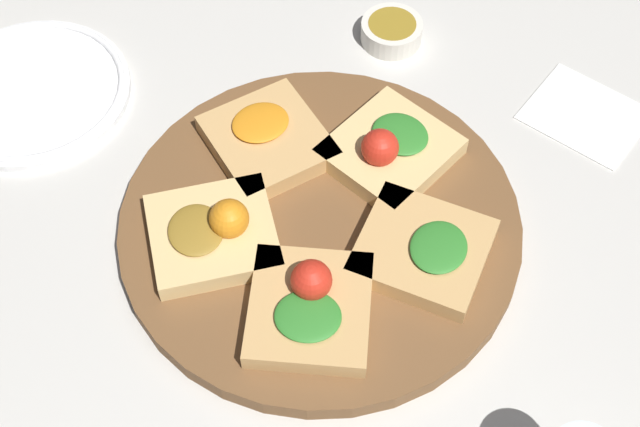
{
  "coord_description": "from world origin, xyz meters",
  "views": [
    {
      "loc": [
        -0.46,
        0.27,
        0.81
      ],
      "look_at": [
        0.0,
        0.0,
        0.03
      ],
      "focal_mm": 50.0,
      "sensor_mm": 36.0,
      "label": 1
    }
  ],
  "objects": [
    {
      "name": "ground_plane",
      "position": [
        0.0,
        0.0,
        0.0
      ],
      "size": [
        3.0,
        3.0,
        0.0
      ],
      "primitive_type": "plane",
      "color": "beige"
    },
    {
      "name": "serving_board",
      "position": [
        0.0,
        0.0,
        0.01
      ],
      "size": [
        0.43,
        0.43,
        0.02
      ],
      "primitive_type": "cylinder",
      "color": "brown",
      "rests_on": "ground_plane"
    },
    {
      "name": "focaccia_slice_0",
      "position": [
        0.03,
        -0.11,
        0.04
      ],
      "size": [
        0.15,
        0.16,
        0.06
      ],
      "color": "#DBB775",
      "rests_on": "serving_board"
    },
    {
      "name": "focaccia_slice_1",
      "position": [
        0.12,
        -0.0,
        0.03
      ],
      "size": [
        0.13,
        0.12,
        0.03
      ],
      "color": "tan",
      "rests_on": "serving_board"
    },
    {
      "name": "focaccia_slice_2",
      "position": [
        0.03,
        0.11,
        0.04
      ],
      "size": [
        0.15,
        0.16,
        0.06
      ],
      "color": "#DBB775",
      "rests_on": "serving_board"
    },
    {
      "name": "focaccia_slice_3",
      "position": [
        -0.09,
        0.07,
        0.04
      ],
      "size": [
        0.17,
        0.17,
        0.06
      ],
      "color": "tan",
      "rests_on": "serving_board"
    },
    {
      "name": "focaccia_slice_4",
      "position": [
        -0.09,
        -0.07,
        0.03
      ],
      "size": [
        0.17,
        0.17,
        0.03
      ],
      "color": "tan",
      "rests_on": "serving_board"
    },
    {
      "name": "plate_right",
      "position": [
        0.35,
        0.2,
        0.01
      ],
      "size": [
        0.24,
        0.24,
        0.02
      ],
      "color": "white",
      "rests_on": "ground_plane"
    },
    {
      "name": "napkin_stack",
      "position": [
        -0.02,
        -0.36,
        0.0
      ],
      "size": [
        0.16,
        0.15,
        0.0
      ],
      "primitive_type": "cube",
      "rotation": [
        0.0,
        0.0,
        0.38
      ],
      "color": "white",
      "rests_on": "ground_plane"
    },
    {
      "name": "dipping_bowl",
      "position": [
        0.21,
        -0.23,
        0.01
      ],
      "size": [
        0.08,
        0.08,
        0.03
      ],
      "color": "silver",
      "rests_on": "ground_plane"
    }
  ]
}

